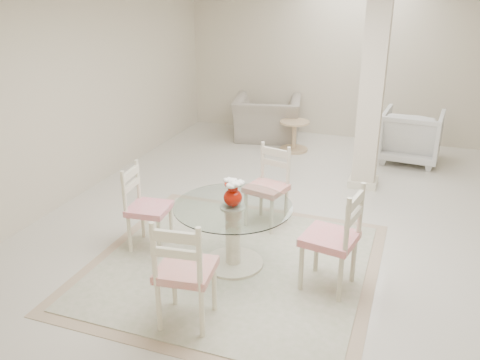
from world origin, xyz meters
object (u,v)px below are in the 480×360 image
(dining_table, at_px, (233,236))
(armchair_white, at_px, (411,136))
(red_vase, at_px, (233,192))
(recliner_taupe, at_px, (267,119))
(dining_chair_west, at_px, (143,201))
(column, at_px, (372,88))
(side_table, at_px, (294,137))
(dining_chair_north, at_px, (270,180))
(dining_chair_east, at_px, (338,232))
(dining_chair_south, at_px, (183,265))

(dining_table, xyz_separation_m, armchair_white, (1.49, 3.83, 0.07))
(red_vase, relative_size, armchair_white, 0.31)
(recliner_taupe, bearing_deg, dining_chair_west, 77.06)
(armchair_white, bearing_deg, column, 70.94)
(recliner_taupe, height_order, side_table, recliner_taupe)
(dining_table, distance_m, dining_chair_north, 1.04)
(dining_chair_north, distance_m, dining_chair_west, 1.45)
(side_table, bearing_deg, red_vase, -85.03)
(column, bearing_deg, armchair_white, 66.70)
(dining_chair_east, bearing_deg, dining_table, -83.43)
(dining_table, distance_m, red_vase, 0.47)
(dining_table, relative_size, dining_chair_west, 1.13)
(dining_chair_north, bearing_deg, column, 73.79)
(red_vase, distance_m, armchair_white, 4.13)
(dining_chair_east, xyz_separation_m, side_table, (-1.34, 3.76, -0.36))
(dining_chair_east, xyz_separation_m, dining_chair_west, (-2.03, 0.10, -0.06))
(dining_chair_north, relative_size, recliner_taupe, 0.91)
(dining_chair_east, distance_m, side_table, 4.01)
(red_vase, xyz_separation_m, dining_chair_south, (-0.04, -1.02, -0.22))
(column, bearing_deg, recliner_taupe, 139.91)
(dining_chair_north, xyz_separation_m, armchair_white, (1.43, 2.81, -0.14))
(dining_chair_south, bearing_deg, dining_table, -99.24)
(dining_table, xyz_separation_m, dining_chair_east, (1.02, -0.06, 0.26))
(dining_chair_east, bearing_deg, dining_chair_north, -128.33)
(dining_chair_north, bearing_deg, side_table, 111.52)
(dining_table, distance_m, dining_chair_south, 1.05)
(red_vase, xyz_separation_m, dining_chair_west, (-1.02, 0.04, -0.27))
(armchair_white, bearing_deg, side_table, 8.33)
(dining_chair_north, height_order, dining_chair_south, dining_chair_south)
(dining_chair_west, height_order, side_table, dining_chair_west)
(red_vase, relative_size, dining_chair_south, 0.25)
(dining_chair_south, height_order, recliner_taupe, dining_chair_south)
(column, relative_size, dining_chair_south, 2.44)
(recliner_taupe, bearing_deg, dining_chair_east, 103.00)
(column, distance_m, dining_chair_north, 1.97)
(side_table, bearing_deg, dining_chair_north, -81.89)
(column, height_order, dining_chair_west, column)
(red_vase, bearing_deg, column, 69.78)
(recliner_taupe, distance_m, side_table, 0.78)
(armchair_white, bearing_deg, dining_chair_east, 87.33)
(column, distance_m, red_vase, 2.81)
(dining_chair_east, bearing_deg, red_vase, -83.32)
(dining_table, height_order, red_vase, red_vase)
(red_vase, bearing_deg, dining_chair_south, -92.44)
(dining_chair_north, distance_m, recliner_taupe, 3.31)
(dining_table, distance_m, side_table, 3.71)
(dining_table, xyz_separation_m, dining_chair_south, (-0.04, -1.02, 0.25))
(dining_chair_east, bearing_deg, side_table, -150.39)
(dining_chair_north, bearing_deg, armchair_white, 76.51)
(recliner_taupe, xyz_separation_m, armchair_white, (2.42, -0.34, 0.03))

